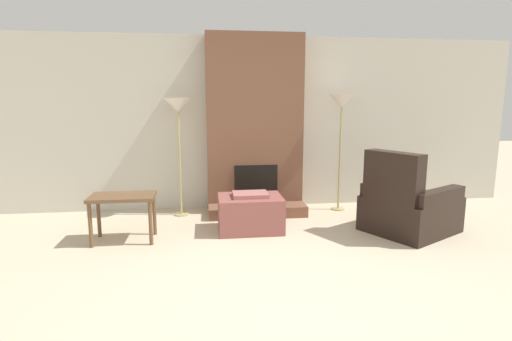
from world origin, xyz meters
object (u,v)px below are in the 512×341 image
side_table (123,202)px  armchair (407,209)px  floor_lamp_left (178,110)px  ottoman (250,213)px  floor_lamp_right (342,106)px

side_table → armchair: bearing=-2.2°
side_table → floor_lamp_left: bearing=58.9°
ottoman → armchair: bearing=-9.6°
ottoman → floor_lamp_right: floor_lamp_right is taller
floor_lamp_right → ottoman: bearing=-150.6°
armchair → floor_lamp_left: floor_lamp_left is taller
floor_lamp_left → floor_lamp_right: floor_lamp_right is taller
side_table → floor_lamp_right: size_ratio=0.43×
armchair → floor_lamp_right: size_ratio=0.76×
side_table → floor_lamp_right: 3.34m
side_table → floor_lamp_left: floor_lamp_left is taller
side_table → floor_lamp_left: 1.58m
ottoman → floor_lamp_right: size_ratio=0.46×
ottoman → armchair: size_ratio=0.61×
floor_lamp_right → floor_lamp_left: bearing=180.0°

